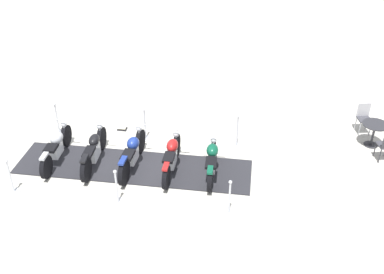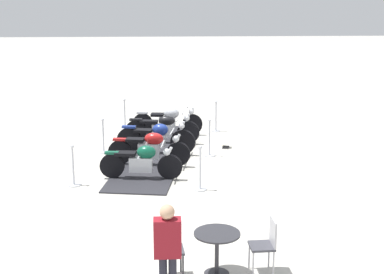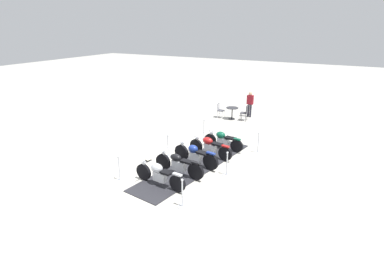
% 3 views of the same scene
% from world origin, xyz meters
% --- Properties ---
extents(ground_plane, '(80.00, 80.00, 0.00)m').
position_xyz_m(ground_plane, '(0.00, 0.00, 0.00)').
color(ground_plane, beige).
extents(display_platform, '(6.84, 2.59, 0.03)m').
position_xyz_m(display_platform, '(0.00, 0.00, 0.02)').
color(display_platform, '#28282D').
rests_on(display_platform, ground_plane).
extents(motorcycle_forest, '(0.64, 2.06, 0.91)m').
position_xyz_m(motorcycle_forest, '(2.21, -0.31, 0.48)').
color(motorcycle_forest, black).
rests_on(motorcycle_forest, display_platform).
extents(motorcycle_maroon, '(0.70, 2.21, 0.95)m').
position_xyz_m(motorcycle_maroon, '(1.11, -0.14, 0.50)').
color(motorcycle_maroon, black).
rests_on(motorcycle_maroon, display_platform).
extents(motorcycle_navy, '(0.73, 2.25, 1.04)m').
position_xyz_m(motorcycle_navy, '(0.01, 0.03, 0.50)').
color(motorcycle_navy, black).
rests_on(motorcycle_navy, display_platform).
extents(motorcycle_black, '(0.71, 2.28, 1.00)m').
position_xyz_m(motorcycle_black, '(-1.10, 0.20, 0.48)').
color(motorcycle_black, black).
rests_on(motorcycle_black, display_platform).
extents(motorcycle_chrome, '(0.62, 2.27, 0.96)m').
position_xyz_m(motorcycle_chrome, '(-2.20, 0.39, 0.49)').
color(motorcycle_chrome, black).
rests_on(motorcycle_chrome, display_platform).
extents(stanchion_left_rear, '(0.33, 0.33, 1.04)m').
position_xyz_m(stanchion_left_rear, '(-3.04, -1.08, 0.33)').
color(stanchion_left_rear, silver).
rests_on(stanchion_left_rear, ground_plane).
extents(stanchion_left_mid, '(0.36, 0.36, 1.02)m').
position_xyz_m(stanchion_left_mid, '(-0.24, -1.51, 0.30)').
color(stanchion_left_mid, silver).
rests_on(stanchion_left_mid, ground_plane).
extents(stanchion_right_front, '(0.31, 0.31, 1.09)m').
position_xyz_m(stanchion_right_front, '(3.04, 1.08, 0.37)').
color(stanchion_right_front, silver).
rests_on(stanchion_right_front, ground_plane).
extents(stanchion_left_front, '(0.35, 0.35, 1.02)m').
position_xyz_m(stanchion_left_front, '(2.57, -1.95, 0.30)').
color(stanchion_left_front, silver).
rests_on(stanchion_left_front, ground_plane).
extents(stanchion_right_rear, '(0.28, 0.28, 1.04)m').
position_xyz_m(stanchion_right_rear, '(-2.57, 1.95, 0.38)').
color(stanchion_right_rear, silver).
rests_on(stanchion_right_rear, ground_plane).
extents(stanchion_right_mid, '(0.36, 0.36, 1.07)m').
position_xyz_m(stanchion_right_mid, '(0.24, 1.51, 0.32)').
color(stanchion_right_mid, silver).
rests_on(stanchion_right_mid, ground_plane).
extents(info_placard, '(0.34, 0.28, 0.20)m').
position_xyz_m(info_placard, '(-0.57, 2.07, 0.07)').
color(info_placard, '#333338').
rests_on(info_placard, ground_plane).
extents(cafe_table, '(0.77, 0.77, 0.75)m').
position_xyz_m(cafe_table, '(7.15, 1.09, 0.56)').
color(cafe_table, '#2D2D33').
rests_on(cafe_table, ground_plane).
extents(cafe_chair_near_table, '(0.43, 0.43, 0.98)m').
position_xyz_m(cafe_chair_near_table, '(7.21, 0.27, 0.56)').
color(cafe_chair_near_table, '#2D2D33').
rests_on(cafe_chair_near_table, ground_plane).
extents(cafe_chair_across_table, '(0.42, 0.42, 0.95)m').
position_xyz_m(cafe_chair_across_table, '(7.11, 1.92, 0.55)').
color(cafe_chair_across_table, '#B7B7BC').
rests_on(cafe_chair_across_table, ground_plane).
extents(bystander_person, '(0.22, 0.40, 1.65)m').
position_xyz_m(bystander_person, '(8.15, 0.28, 0.99)').
color(bystander_person, '#23232D').
rests_on(bystander_person, ground_plane).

